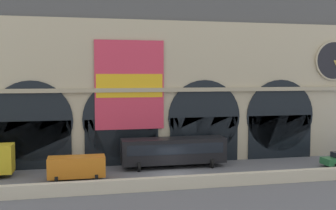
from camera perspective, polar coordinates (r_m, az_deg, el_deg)
ground_plane at (r=40.12m, az=0.87°, el=-9.76°), size 200.00×200.00×0.00m
quay_parapet_wall at (r=35.20m, az=2.77°, el=-10.86°), size 90.00×0.70×1.08m
station_building at (r=46.54m, az=-1.25°, el=4.32°), size 48.00×5.98×20.10m
van_midwest at (r=38.55m, az=-12.83°, el=-8.54°), size 5.20×2.48×2.20m
bus_center at (r=42.59m, az=0.79°, el=-6.48°), size 11.00×3.25×3.10m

